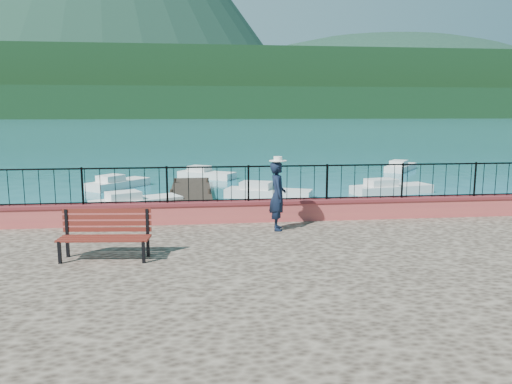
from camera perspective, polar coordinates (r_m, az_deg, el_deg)
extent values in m
plane|color=#19596B|center=(10.74, 2.95, -13.91)|extent=(2000.00, 2000.00, 0.00)
cube|color=#B84B42|center=(13.81, 0.38, -2.18)|extent=(28.00, 0.46, 0.58)
cube|color=black|center=(13.68, 0.38, 0.97)|extent=(27.00, 0.05, 0.95)
cube|color=#2D231C|center=(22.10, -7.52, -1.47)|extent=(2.00, 16.00, 0.30)
cube|color=black|center=(309.77, -6.70, 10.02)|extent=(900.00, 60.00, 18.00)
cube|color=black|center=(370.16, -6.79, 11.89)|extent=(900.00, 120.00, 44.00)
ellipsoid|color=#142D23|center=(611.36, 14.51, 8.52)|extent=(448.00, 384.00, 180.00)
cube|color=black|center=(10.71, -16.89, -6.27)|extent=(1.88, 0.74, 0.46)
cube|color=maroon|center=(10.86, -16.62, -3.29)|extent=(1.83, 0.26, 0.56)
imported|color=black|center=(12.72, 2.49, -0.44)|extent=(0.47, 0.68, 1.77)
cylinder|color=white|center=(12.60, 2.52, 3.81)|extent=(0.44, 0.44, 0.12)
cube|color=silver|center=(22.57, -13.49, -0.78)|extent=(4.07, 2.88, 0.80)
cube|color=silver|center=(24.53, 1.42, 0.26)|extent=(4.39, 2.77, 0.80)
cube|color=silver|center=(26.87, 15.25, 0.72)|extent=(4.45, 2.18, 0.80)
cube|color=silver|center=(28.76, -15.44, 1.25)|extent=(3.32, 3.62, 0.80)
cube|color=silver|center=(31.84, -5.65, 2.28)|extent=(3.77, 3.04, 0.80)
cube|color=silver|center=(37.48, 16.23, 3.00)|extent=(3.47, 3.96, 0.80)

